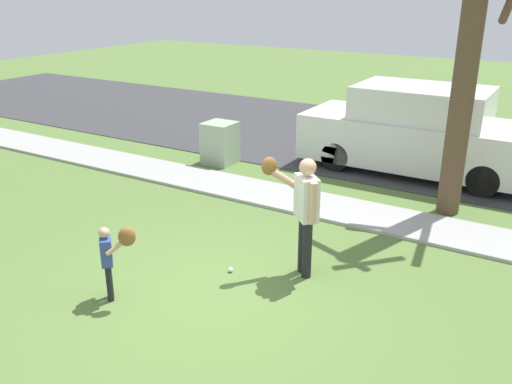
{
  "coord_description": "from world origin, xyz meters",
  "views": [
    {
      "loc": [
        3.83,
        -5.18,
        3.92
      ],
      "look_at": [
        -0.11,
        1.39,
        1.0
      ],
      "focal_mm": 38.39,
      "sensor_mm": 36.0,
      "label": 1
    }
  ],
  "objects_px": {
    "baseball": "(231,270)",
    "parked_van_white": "(419,132)",
    "person_child": "(112,252)",
    "utility_cabinet": "(220,143)",
    "street_tree_near": "(470,39)",
    "person_adult": "(303,205)"
  },
  "relations": [
    {
      "from": "person_child",
      "to": "parked_van_white",
      "type": "distance_m",
      "value": 7.57
    },
    {
      "from": "person_adult",
      "to": "parked_van_white",
      "type": "xyz_separation_m",
      "value": [
        0.12,
        5.44,
        -0.17
      ]
    },
    {
      "from": "baseball",
      "to": "street_tree_near",
      "type": "distance_m",
      "value": 5.42
    },
    {
      "from": "baseball",
      "to": "parked_van_white",
      "type": "distance_m",
      "value": 6.08
    },
    {
      "from": "person_adult",
      "to": "person_child",
      "type": "height_order",
      "value": "person_adult"
    },
    {
      "from": "person_child",
      "to": "parked_van_white",
      "type": "height_order",
      "value": "parked_van_white"
    },
    {
      "from": "street_tree_near",
      "to": "parked_van_white",
      "type": "relative_size",
      "value": 1.17
    },
    {
      "from": "person_child",
      "to": "utility_cabinet",
      "type": "height_order",
      "value": "person_child"
    },
    {
      "from": "person_child",
      "to": "baseball",
      "type": "relative_size",
      "value": 14.58
    },
    {
      "from": "person_adult",
      "to": "baseball",
      "type": "distance_m",
      "value": 1.45
    },
    {
      "from": "person_child",
      "to": "parked_van_white",
      "type": "bearing_deg",
      "value": 30.06
    },
    {
      "from": "baseball",
      "to": "utility_cabinet",
      "type": "relative_size",
      "value": 0.08
    },
    {
      "from": "person_child",
      "to": "parked_van_white",
      "type": "relative_size",
      "value": 0.22
    },
    {
      "from": "baseball",
      "to": "parked_van_white",
      "type": "relative_size",
      "value": 0.01
    },
    {
      "from": "person_adult",
      "to": "street_tree_near",
      "type": "distance_m",
      "value": 4.18
    },
    {
      "from": "utility_cabinet",
      "to": "street_tree_near",
      "type": "xyz_separation_m",
      "value": [
        5.25,
        -0.3,
        2.6
      ]
    },
    {
      "from": "utility_cabinet",
      "to": "parked_van_white",
      "type": "xyz_separation_m",
      "value": [
        4.09,
        1.71,
        0.42
      ]
    },
    {
      "from": "person_adult",
      "to": "utility_cabinet",
      "type": "bearing_deg",
      "value": -88.57
    },
    {
      "from": "person_adult",
      "to": "baseball",
      "type": "xyz_separation_m",
      "value": [
        -0.89,
        -0.49,
        -1.03
      ]
    },
    {
      "from": "baseball",
      "to": "street_tree_near",
      "type": "bearing_deg",
      "value": 61.06
    },
    {
      "from": "baseball",
      "to": "utility_cabinet",
      "type": "distance_m",
      "value": 5.25
    },
    {
      "from": "baseball",
      "to": "utility_cabinet",
      "type": "bearing_deg",
      "value": 126.07
    }
  ]
}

